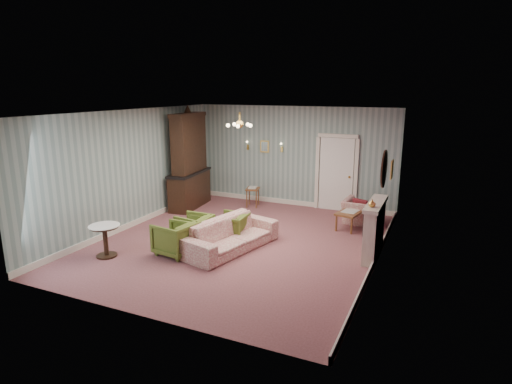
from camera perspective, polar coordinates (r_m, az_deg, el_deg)
The scene contains 27 objects.
floor at distance 9.67m, azimuth -2.07°, elevation -6.75°, with size 7.00×7.00×0.00m, color #905358.
ceiling at distance 9.06m, azimuth -2.23°, elevation 10.68°, with size 7.00×7.00×0.00m, color white.
wall_back at distance 12.44m, azimuth 5.05°, elevation 4.78°, with size 6.00×6.00×0.00m, color gray.
wall_front at distance 6.42m, azimuth -16.18°, elevation -4.39°, with size 6.00×6.00×0.00m, color gray.
wall_left at distance 10.90m, azimuth -16.44°, elevation 2.98°, with size 7.00×7.00×0.00m, color gray.
wall_right at distance 8.40m, azimuth 16.53°, elevation -0.15°, with size 7.00×7.00×0.00m, color gray.
wall_right_floral at distance 8.40m, azimuth 16.43°, elevation -0.14°, with size 7.00×7.00×0.00m, color #B75B7C.
door at distance 12.10m, azimuth 10.77°, elevation 2.56°, with size 1.12×0.12×2.16m, color white, non-canonical shape.
olive_chair_a at distance 9.02m, azimuth -10.74°, elevation -5.89°, with size 0.76×0.71×0.78m, color #576824.
olive_chair_b at distance 9.46m, azimuth -8.54°, elevation -4.93°, with size 0.74×0.69×0.76m, color #576824.
olive_chair_c at distance 9.69m, azimuth -3.33°, elevation -4.53°, with size 0.68×0.63×0.70m, color #576824.
sofa_chintz at distance 9.11m, azimuth -3.38°, elevation -5.08°, with size 2.28×0.67×0.89m, color #A2414C.
wingback_chair at distance 11.16m, azimuth 14.26°, elevation -2.07°, with size 0.96×0.63×0.84m, color #A2414C.
dresser at distance 12.30m, azimuth -9.05°, elevation 4.53°, with size 0.60×1.73×2.89m, color black, non-canonical shape.
fireplace at distance 9.03m, azimuth 15.63°, elevation -4.87°, with size 0.30×1.40×1.16m, color beige, non-canonical shape.
mantel_vase at distance 8.47m, azimuth 15.36°, elevation -1.47°, with size 0.15×0.15×0.15m, color gold.
oval_mirror at distance 8.71m, azimuth 16.82°, elevation 3.01°, with size 0.04×0.76×0.84m, color white, non-canonical shape.
framed_print at distance 10.07m, azimuth 17.83°, elevation 2.89°, with size 0.04×0.34×0.42m, color gold, non-canonical shape.
coffee_table at distance 10.75m, azimuth 12.54°, elevation -3.67°, with size 0.49×0.88×0.45m, color brown, non-canonical shape.
side_table_black at distance 10.32m, azimuth 15.48°, elevation -3.99°, with size 0.44×0.44×0.66m, color black, non-canonical shape.
pedestal_table at distance 9.28m, azimuth -19.61°, elevation -6.21°, with size 0.63×0.63×0.68m, color black, non-canonical shape.
nesting_table at distance 12.42m, azimuth -0.44°, elevation -0.59°, with size 0.36×0.46×0.60m, color brown, non-canonical shape.
gilt_mirror_back at distance 12.68m, azimuth 1.15°, elevation 6.15°, with size 0.28×0.06×0.36m, color gold, non-canonical shape.
sconce_left at distance 12.89m, azimuth -1.14°, elevation 6.27°, with size 0.16×0.12×0.30m, color gold, non-canonical shape.
sconce_right at distance 12.46m, azimuth 3.46°, elevation 5.99°, with size 0.16×0.12×0.30m, color gold, non-canonical shape.
chandelier at distance 9.08m, azimuth -2.21°, elevation 8.98°, with size 0.56×0.56×0.36m, color gold, non-canonical shape.
burgundy_cushion at distance 11.01m, azimuth 13.88°, elevation -1.94°, with size 0.38×0.10×0.38m, color maroon.
Camera 1 is at (4.03, -8.10, 3.40)m, focal length 29.69 mm.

